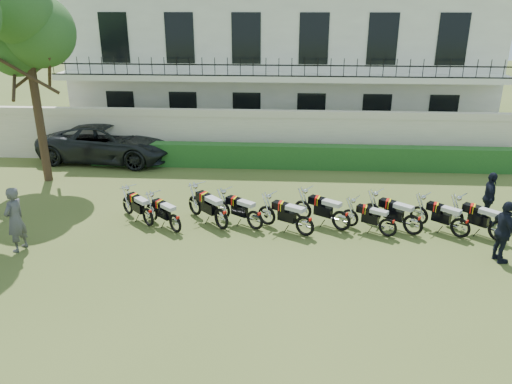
# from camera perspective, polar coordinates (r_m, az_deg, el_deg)

# --- Properties ---
(ground) EXTENTS (100.00, 100.00, 0.00)m
(ground) POSITION_cam_1_polar(r_m,az_deg,el_deg) (14.70, 1.60, -5.94)
(ground) COLOR #415220
(ground) RESTS_ON ground
(perimeter_wall) EXTENTS (30.00, 0.35, 2.30)m
(perimeter_wall) POSITION_cam_1_polar(r_m,az_deg,el_deg) (21.80, 2.46, 6.40)
(perimeter_wall) COLOR beige
(perimeter_wall) RESTS_ON ground
(hedge) EXTENTS (18.00, 0.60, 1.00)m
(hedge) POSITION_cam_1_polar(r_m,az_deg,el_deg) (21.22, 5.09, 4.04)
(hedge) COLOR #1A4A1C
(hedge) RESTS_ON ground
(building) EXTENTS (20.40, 9.60, 7.40)m
(building) POSITION_cam_1_polar(r_m,az_deg,el_deg) (27.22, 2.87, 14.76)
(building) COLOR white
(building) RESTS_ON ground
(tree_west_near) EXTENTS (3.40, 3.20, 7.90)m
(tree_west_near) POSITION_cam_1_polar(r_m,az_deg,el_deg) (20.41, -24.87, 17.02)
(tree_west_near) COLOR #473323
(tree_west_near) RESTS_ON ground
(motorcycle_0) EXTENTS (1.42, 1.38, 1.03)m
(motorcycle_0) POSITION_cam_1_polar(r_m,az_deg,el_deg) (15.94, -12.27, -2.33)
(motorcycle_0) COLOR black
(motorcycle_0) RESTS_ON ground
(motorcycle_1) EXTENTS (1.44, 1.31, 1.01)m
(motorcycle_1) POSITION_cam_1_polar(r_m,az_deg,el_deg) (15.35, -9.25, -3.06)
(motorcycle_1) COLOR black
(motorcycle_1) RESTS_ON ground
(motorcycle_2) EXTENTS (1.55, 1.59, 1.16)m
(motorcycle_2) POSITION_cam_1_polar(r_m,az_deg,el_deg) (15.37, -4.00, -2.53)
(motorcycle_2) COLOR black
(motorcycle_2) RESTS_ON ground
(motorcycle_3) EXTENTS (1.66, 1.19, 1.07)m
(motorcycle_3) POSITION_cam_1_polar(r_m,az_deg,el_deg) (15.33, -0.13, -2.71)
(motorcycle_3) COLOR black
(motorcycle_3) RESTS_ON ground
(motorcycle_4) EXTENTS (1.77, 1.13, 1.10)m
(motorcycle_4) POSITION_cam_1_polar(r_m,az_deg,el_deg) (14.99, 5.62, -3.34)
(motorcycle_4) COLOR black
(motorcycle_4) RESTS_ON ground
(motorcycle_5) EXTENTS (1.76, 1.21, 1.11)m
(motorcycle_5) POSITION_cam_1_polar(r_m,az_deg,el_deg) (15.47, 9.75, -2.71)
(motorcycle_5) COLOR black
(motorcycle_5) RESTS_ON ground
(motorcycle_6) EXTENTS (1.59, 1.03, 0.99)m
(motorcycle_6) POSITION_cam_1_polar(r_m,az_deg,el_deg) (15.41, 14.88, -3.47)
(motorcycle_6) COLOR black
(motorcycle_6) RESTS_ON ground
(motorcycle_7) EXTENTS (1.66, 1.33, 1.11)m
(motorcycle_7) POSITION_cam_1_polar(r_m,az_deg,el_deg) (15.70, 17.56, -3.07)
(motorcycle_7) COLOR black
(motorcycle_7) RESTS_ON ground
(motorcycle_8) EXTENTS (1.54, 1.33, 1.06)m
(motorcycle_8) POSITION_cam_1_polar(r_m,az_deg,el_deg) (16.03, 22.39, -3.31)
(motorcycle_8) COLOR black
(motorcycle_8) RESTS_ON ground
(motorcycle_9) EXTENTS (1.57, 1.44, 1.11)m
(motorcycle_9) POSITION_cam_1_polar(r_m,az_deg,el_deg) (16.23, 26.12, -3.53)
(motorcycle_9) COLOR black
(motorcycle_9) RESTS_ON ground
(suv) EXTENTS (6.16, 3.31, 1.64)m
(suv) POSITION_cam_1_polar(r_m,az_deg,el_deg) (23.04, -16.47, 5.46)
(suv) COLOR black
(suv) RESTS_ON ground
(inspector) EXTENTS (0.58, 0.77, 1.89)m
(inspector) POSITION_cam_1_polar(r_m,az_deg,el_deg) (15.50, -25.83, -2.84)
(inspector) COLOR #535257
(inspector) RESTS_ON ground
(officer_2) EXTENTS (0.60, 1.09, 1.75)m
(officer_2) POSITION_cam_1_polar(r_m,az_deg,el_deg) (14.92, 26.45, -4.13)
(officer_2) COLOR black
(officer_2) RESTS_ON ground
(officer_5) EXTENTS (0.61, 1.04, 1.66)m
(officer_5) POSITION_cam_1_polar(r_m,az_deg,el_deg) (17.45, 25.11, -0.57)
(officer_5) COLOR black
(officer_5) RESTS_ON ground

